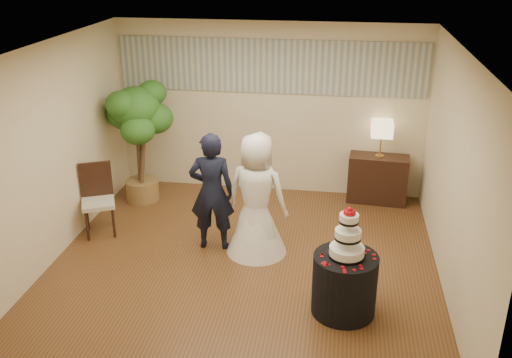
% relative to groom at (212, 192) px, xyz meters
% --- Properties ---
extents(floor, '(5.00, 5.00, 0.00)m').
position_rel_groom_xyz_m(floor, '(0.50, -0.40, -0.83)').
color(floor, brown).
rests_on(floor, ground).
extents(ceiling, '(5.00, 5.00, 0.00)m').
position_rel_groom_xyz_m(ceiling, '(0.50, -0.40, 1.97)').
color(ceiling, white).
rests_on(ceiling, wall_back).
extents(wall_back, '(5.00, 0.06, 2.80)m').
position_rel_groom_xyz_m(wall_back, '(0.50, 2.10, 0.57)').
color(wall_back, beige).
rests_on(wall_back, ground).
extents(wall_front, '(5.00, 0.06, 2.80)m').
position_rel_groom_xyz_m(wall_front, '(0.50, -2.90, 0.57)').
color(wall_front, beige).
rests_on(wall_front, ground).
extents(wall_left, '(0.06, 5.00, 2.80)m').
position_rel_groom_xyz_m(wall_left, '(-2.00, -0.40, 0.57)').
color(wall_left, beige).
rests_on(wall_left, ground).
extents(wall_right, '(0.06, 5.00, 2.80)m').
position_rel_groom_xyz_m(wall_right, '(3.00, -0.40, 0.57)').
color(wall_right, beige).
rests_on(wall_right, ground).
extents(mural_border, '(4.90, 0.02, 0.85)m').
position_rel_groom_xyz_m(mural_border, '(0.50, 2.08, 1.27)').
color(mural_border, '#9FA493').
rests_on(mural_border, wall_back).
extents(groom, '(0.64, 0.45, 1.65)m').
position_rel_groom_xyz_m(groom, '(0.00, 0.00, 0.00)').
color(groom, black).
rests_on(groom, floor).
extents(bride, '(0.98, 0.98, 1.69)m').
position_rel_groom_xyz_m(bride, '(0.61, -0.05, 0.02)').
color(bride, white).
rests_on(bride, floor).
extents(cake_table, '(0.80, 0.80, 0.72)m').
position_rel_groom_xyz_m(cake_table, '(1.80, -1.25, -0.47)').
color(cake_table, black).
rests_on(cake_table, floor).
extents(wedding_cake, '(0.39, 0.39, 0.60)m').
position_rel_groom_xyz_m(wedding_cake, '(1.80, -1.25, 0.19)').
color(wedding_cake, white).
rests_on(wedding_cake, cake_table).
extents(console, '(0.96, 0.48, 0.77)m').
position_rel_groom_xyz_m(console, '(2.29, 1.86, -0.44)').
color(console, black).
rests_on(console, floor).
extents(table_lamp, '(0.33, 0.33, 0.58)m').
position_rel_groom_xyz_m(table_lamp, '(2.29, 1.86, 0.24)').
color(table_lamp, beige).
rests_on(table_lamp, console).
extents(ficus_tree, '(1.16, 1.16, 1.98)m').
position_rel_groom_xyz_m(ficus_tree, '(-1.48, 1.33, 0.16)').
color(ficus_tree, '#2D651F').
rests_on(ficus_tree, floor).
extents(side_chair, '(0.63, 0.64, 1.03)m').
position_rel_groom_xyz_m(side_chair, '(-1.69, 0.13, -0.31)').
color(side_chair, black).
rests_on(side_chair, floor).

